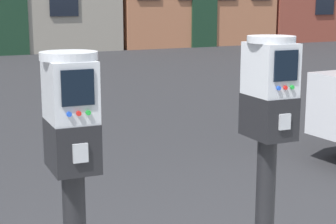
% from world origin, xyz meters
% --- Properties ---
extents(parking_meter_near_kerb, '(0.23, 0.26, 1.27)m').
position_xyz_m(parking_meter_near_kerb, '(-0.83, -0.10, 1.01)').
color(parking_meter_near_kerb, black).
rests_on(parking_meter_near_kerb, sidewalk_slab).
extents(parking_meter_twin_adjacent, '(0.23, 0.26, 1.30)m').
position_xyz_m(parking_meter_twin_adjacent, '(0.09, -0.10, 1.04)').
color(parking_meter_twin_adjacent, black).
rests_on(parking_meter_twin_adjacent, sidewalk_slab).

